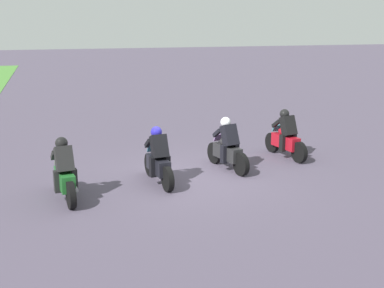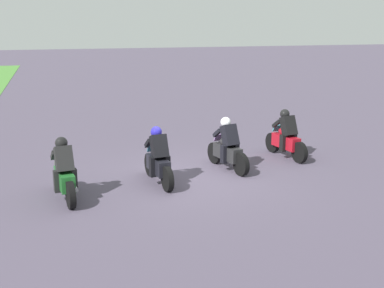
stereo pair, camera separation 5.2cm
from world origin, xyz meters
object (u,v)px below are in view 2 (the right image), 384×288
Objects in this scene: rider_lane_a at (286,138)px; rider_lane_c at (158,160)px; rider_lane_d at (64,174)px; rider_lane_b at (228,148)px.

rider_lane_a is 0.99× the size of rider_lane_c.
rider_lane_a is 4.58m from rider_lane_c.
rider_lane_a is 1.00× the size of rider_lane_d.
rider_lane_a is at bearing -78.81° from rider_lane_c.
rider_lane_b and rider_lane_d have the same top height.
rider_lane_d is (-2.04, 6.75, 0.00)m from rider_lane_a.
rider_lane_a and rider_lane_c have the same top height.
rider_lane_a is 1.01× the size of rider_lane_b.
rider_lane_c is 2.48m from rider_lane_d.
rider_lane_d is at bearing 92.35° from rider_lane_b.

